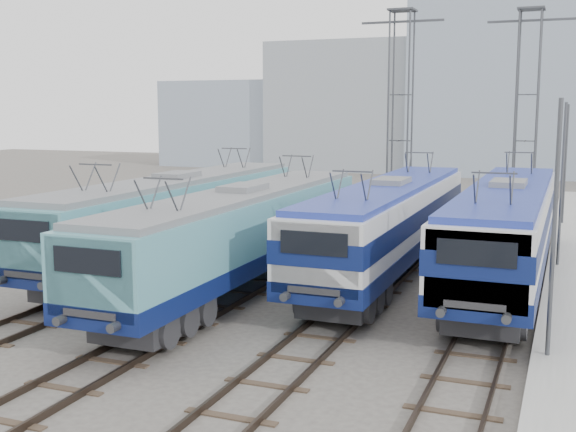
{
  "coord_description": "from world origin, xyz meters",
  "views": [
    {
      "loc": [
        8.93,
        -17.51,
        6.71
      ],
      "look_at": [
        -0.73,
        7.0,
        2.81
      ],
      "focal_mm": 45.0,
      "sensor_mm": 36.0,
      "label": 1
    }
  ],
  "objects_px": {
    "catenary_tower_west": "(400,111)",
    "mast_mid": "(562,188)",
    "locomotive_center_left": "(241,231)",
    "mast_front": "(554,235)",
    "locomotive_far_left": "(175,213)",
    "mast_rear": "(565,167)",
    "locomotive_far_right": "(506,224)",
    "locomotive_center_right": "(389,219)",
    "catenary_tower_east": "(527,111)"
  },
  "relations": [
    {
      "from": "locomotive_center_left",
      "to": "mast_front",
      "type": "height_order",
      "value": "mast_front"
    },
    {
      "from": "locomotive_center_left",
      "to": "catenary_tower_west",
      "type": "relative_size",
      "value": 1.54
    },
    {
      "from": "mast_mid",
      "to": "mast_rear",
      "type": "height_order",
      "value": "same"
    },
    {
      "from": "mast_front",
      "to": "mast_rear",
      "type": "bearing_deg",
      "value": 90.0
    },
    {
      "from": "locomotive_center_right",
      "to": "mast_mid",
      "type": "xyz_separation_m",
      "value": [
        6.35,
        3.48,
        1.14
      ]
    },
    {
      "from": "locomotive_far_left",
      "to": "catenary_tower_east",
      "type": "bearing_deg",
      "value": 48.36
    },
    {
      "from": "catenary_tower_east",
      "to": "mast_front",
      "type": "distance_m",
      "value": 22.32
    },
    {
      "from": "locomotive_far_left",
      "to": "mast_front",
      "type": "relative_size",
      "value": 2.69
    },
    {
      "from": "locomotive_center_right",
      "to": "locomotive_far_left",
      "type": "bearing_deg",
      "value": -171.02
    },
    {
      "from": "locomotive_center_left",
      "to": "mast_rear",
      "type": "distance_m",
      "value": 22.67
    },
    {
      "from": "locomotive_far_left",
      "to": "mast_front",
      "type": "xyz_separation_m",
      "value": [
        15.35,
        -7.1,
        1.16
      ]
    },
    {
      "from": "locomotive_far_right",
      "to": "catenary_tower_east",
      "type": "distance_m",
      "value": 14.0
    },
    {
      "from": "locomotive_far_right",
      "to": "mast_front",
      "type": "relative_size",
      "value": 2.7
    },
    {
      "from": "locomotive_far_right",
      "to": "catenary_tower_east",
      "type": "bearing_deg",
      "value": 91.07
    },
    {
      "from": "locomotive_far_left",
      "to": "locomotive_center_right",
      "type": "distance_m",
      "value": 9.11
    },
    {
      "from": "locomotive_far_left",
      "to": "catenary_tower_west",
      "type": "bearing_deg",
      "value": 62.38
    },
    {
      "from": "mast_front",
      "to": "mast_rear",
      "type": "distance_m",
      "value": 24.0
    },
    {
      "from": "locomotive_far_right",
      "to": "catenary_tower_east",
      "type": "xyz_separation_m",
      "value": [
        -0.25,
        13.34,
        4.24
      ]
    },
    {
      "from": "locomotive_far_right",
      "to": "mast_rear",
      "type": "height_order",
      "value": "mast_rear"
    },
    {
      "from": "locomotive_center_left",
      "to": "catenary_tower_west",
      "type": "distance_m",
      "value": 16.6
    },
    {
      "from": "locomotive_far_right",
      "to": "catenary_tower_west",
      "type": "height_order",
      "value": "catenary_tower_west"
    },
    {
      "from": "catenary_tower_west",
      "to": "mast_front",
      "type": "xyz_separation_m",
      "value": [
        8.6,
        -20.0,
        -3.14
      ]
    },
    {
      "from": "locomotive_center_left",
      "to": "locomotive_far_right",
      "type": "height_order",
      "value": "locomotive_far_right"
    },
    {
      "from": "catenary_tower_east",
      "to": "mast_mid",
      "type": "distance_m",
      "value": 10.69
    },
    {
      "from": "catenary_tower_west",
      "to": "catenary_tower_east",
      "type": "height_order",
      "value": "same"
    },
    {
      "from": "locomotive_center_right",
      "to": "catenary_tower_east",
      "type": "relative_size",
      "value": 1.54
    },
    {
      "from": "locomotive_far_left",
      "to": "mast_rear",
      "type": "height_order",
      "value": "mast_rear"
    },
    {
      "from": "locomotive_far_left",
      "to": "locomotive_far_right",
      "type": "bearing_deg",
      "value": 6.59
    },
    {
      "from": "mast_rear",
      "to": "locomotive_center_left",
      "type": "bearing_deg",
      "value": -118.64
    },
    {
      "from": "locomotive_far_left",
      "to": "locomotive_center_right",
      "type": "height_order",
      "value": "locomotive_far_left"
    },
    {
      "from": "locomotive_far_left",
      "to": "catenary_tower_west",
      "type": "xyz_separation_m",
      "value": [
        6.75,
        12.9,
        4.3
      ]
    },
    {
      "from": "locomotive_center_right",
      "to": "mast_mid",
      "type": "relative_size",
      "value": 2.64
    },
    {
      "from": "locomotive_far_left",
      "to": "mast_mid",
      "type": "distance_m",
      "value": 16.16
    },
    {
      "from": "mast_front",
      "to": "mast_mid",
      "type": "height_order",
      "value": "same"
    },
    {
      "from": "locomotive_far_right",
      "to": "mast_rear",
      "type": "relative_size",
      "value": 2.7
    },
    {
      "from": "catenary_tower_west",
      "to": "mast_mid",
      "type": "height_order",
      "value": "catenary_tower_west"
    },
    {
      "from": "locomotive_far_left",
      "to": "mast_rear",
      "type": "bearing_deg",
      "value": 47.75
    },
    {
      "from": "mast_rear",
      "to": "catenary_tower_east",
      "type": "bearing_deg",
      "value": -136.4
    },
    {
      "from": "locomotive_far_left",
      "to": "mast_front",
      "type": "distance_m",
      "value": 16.95
    },
    {
      "from": "locomotive_far_left",
      "to": "mast_mid",
      "type": "bearing_deg",
      "value": 17.71
    },
    {
      "from": "mast_mid",
      "to": "mast_front",
      "type": "bearing_deg",
      "value": -90.0
    },
    {
      "from": "catenary_tower_east",
      "to": "mast_mid",
      "type": "height_order",
      "value": "catenary_tower_east"
    },
    {
      "from": "mast_rear",
      "to": "locomotive_far_left",
      "type": "bearing_deg",
      "value": -132.25
    },
    {
      "from": "locomotive_center_left",
      "to": "catenary_tower_east",
      "type": "xyz_separation_m",
      "value": [
        8.75,
        17.86,
        4.35
      ]
    },
    {
      "from": "catenary_tower_west",
      "to": "mast_mid",
      "type": "bearing_deg",
      "value": -42.93
    },
    {
      "from": "catenary_tower_east",
      "to": "mast_front",
      "type": "relative_size",
      "value": 1.71
    },
    {
      "from": "locomotive_far_left",
      "to": "locomotive_center_left",
      "type": "height_order",
      "value": "locomotive_far_left"
    },
    {
      "from": "locomotive_far_right",
      "to": "mast_front",
      "type": "distance_m",
      "value": 8.92
    },
    {
      "from": "locomotive_far_right",
      "to": "locomotive_center_right",
      "type": "bearing_deg",
      "value": -178.23
    },
    {
      "from": "locomotive_center_left",
      "to": "mast_mid",
      "type": "height_order",
      "value": "mast_mid"
    }
  ]
}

